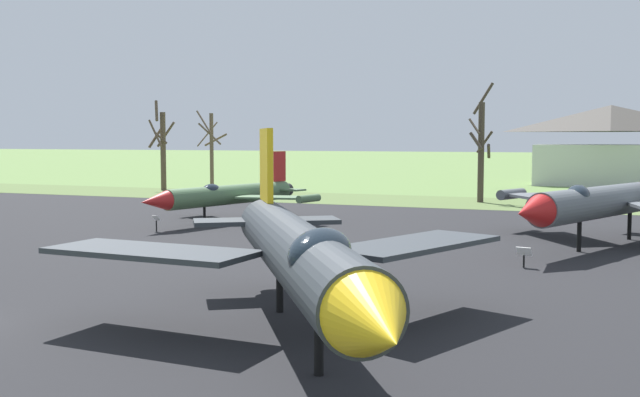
# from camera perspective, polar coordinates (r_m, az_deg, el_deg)

# --- Properties ---
(asphalt_apron) EXTENTS (78.69, 52.61, 0.05)m
(asphalt_apron) POSITION_cam_1_polar(r_m,az_deg,el_deg) (36.07, -8.10, -4.07)
(asphalt_apron) COLOR black
(asphalt_apron) RESTS_ON ground
(grass_verge_strip) EXTENTS (138.69, 12.00, 0.06)m
(grass_verge_strip) POSITION_cam_1_polar(r_m,az_deg,el_deg) (65.79, 6.32, -0.18)
(grass_verge_strip) COLOR #576D3A
(grass_verge_strip) RESTS_ON ground
(jet_fighter_front_left) EXTENTS (14.13, 15.88, 5.07)m
(jet_fighter_front_left) POSITION_cam_1_polar(r_m,az_deg,el_deg) (40.16, 20.71, -0.18)
(jet_fighter_front_left) COLOR #565B60
(jet_fighter_front_left) RESTS_ON ground
(info_placard_front_left) EXTENTS (0.66, 0.36, 0.91)m
(info_placard_front_left) POSITION_cam_1_polar(r_m,az_deg,el_deg) (32.56, 15.15, -4.12)
(info_placard_front_left) COLOR black
(info_placard_front_left) RESTS_ON ground
(jet_fighter_front_right) EXTENTS (11.11, 13.40, 4.54)m
(jet_fighter_front_right) POSITION_cam_1_polar(r_m,az_deg,el_deg) (48.57, -7.05, 0.30)
(jet_fighter_front_right) COLOR #4C6B47
(jet_fighter_front_right) RESTS_ON ground
(info_placard_front_right) EXTENTS (0.53, 0.39, 1.00)m
(info_placard_front_right) POSITION_cam_1_polar(r_m,az_deg,el_deg) (44.50, -12.26, -1.73)
(info_placard_front_right) COLOR black
(info_placard_front_right) RESTS_ON ground
(jet_fighter_rear_left) EXTENTS (12.81, 15.53, 5.75)m
(jet_fighter_rear_left) POSITION_cam_1_polar(r_m,az_deg,el_deg) (19.72, -1.67, -4.04)
(jet_fighter_rear_left) COLOR #33383D
(jet_fighter_rear_left) RESTS_ON ground
(bare_tree_far_left) EXTENTS (2.25, 2.74, 9.39)m
(bare_tree_far_left) POSITION_cam_1_polar(r_m,az_deg,el_deg) (80.02, -11.84, 3.91)
(bare_tree_far_left) COLOR brown
(bare_tree_far_left) RESTS_ON ground
(bare_tree_left_of_center) EXTENTS (3.08, 3.09, 8.20)m
(bare_tree_left_of_center) POSITION_cam_1_polar(r_m,az_deg,el_deg) (75.87, -8.22, 3.76)
(bare_tree_left_of_center) COLOR brown
(bare_tree_left_of_center) RESTS_ON ground
(bare_tree_center) EXTENTS (2.04, 2.05, 10.15)m
(bare_tree_center) POSITION_cam_1_polar(r_m,az_deg,el_deg) (64.90, 12.08, 3.77)
(bare_tree_center) COLOR #42382D
(bare_tree_center) RESTS_ON ground
(visitor_building) EXTENTS (17.61, 9.51, 9.29)m
(visitor_building) POSITION_cam_1_polar(r_m,az_deg,el_deg) (93.70, 21.06, 3.74)
(visitor_building) COLOR beige
(visitor_building) RESTS_ON ground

